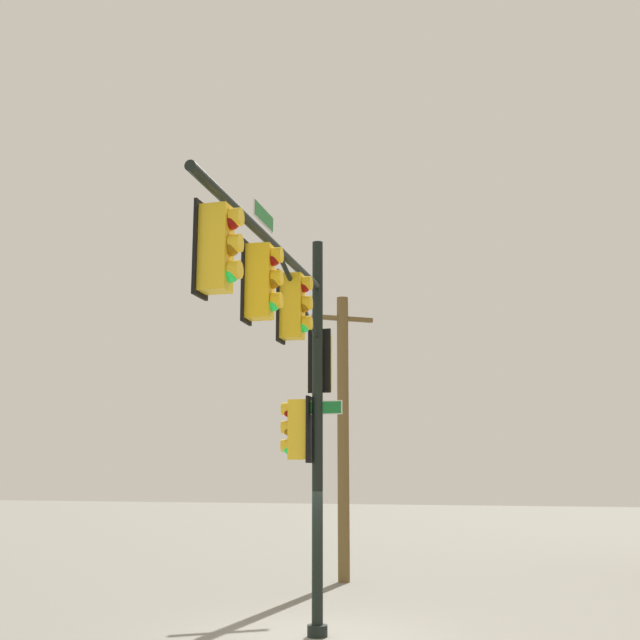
# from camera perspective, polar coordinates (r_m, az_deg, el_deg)

# --- Properties ---
(ground_plane) EXTENTS (120.00, 120.00, 0.00)m
(ground_plane) POSITION_cam_1_polar(r_m,az_deg,el_deg) (14.94, -0.19, -21.90)
(ground_plane) COLOR slate
(signal_pole_assembly) EXTENTS (6.92, 1.28, 7.21)m
(signal_pole_assembly) POSITION_cam_1_polar(r_m,az_deg,el_deg) (13.19, -2.09, -2.35)
(signal_pole_assembly) COLOR black
(signal_pole_assembly) RESTS_ON ground_plane
(utility_pole) EXTENTS (1.13, 1.54, 7.70)m
(utility_pole) POSITION_cam_1_polar(r_m,az_deg,el_deg) (21.81, 1.68, -8.03)
(utility_pole) COLOR brown
(utility_pole) RESTS_ON ground_plane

